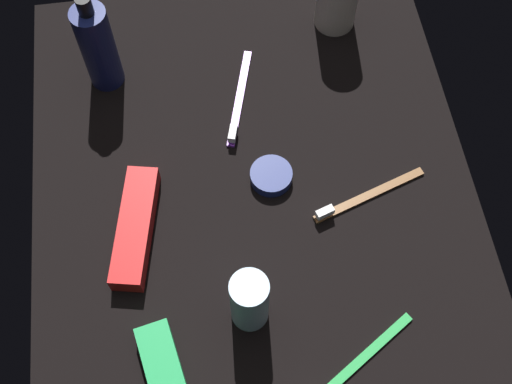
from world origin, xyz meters
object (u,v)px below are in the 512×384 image
deodorant_stick (250,301)px  toothbrush_brown (363,197)px  toothpaste_box_red (135,227)px  cream_tin_left (271,176)px  lotion_bottle (98,47)px  toothbrush_purple (239,102)px  toothbrush_green (355,365)px

deodorant_stick → toothbrush_brown: deodorant_stick is taller
toothpaste_box_red → cream_tin_left: (5.76, -19.99, -0.71)cm
cream_tin_left → toothbrush_brown: bearing=-112.2°
lotion_bottle → toothpaste_box_red: lotion_bottle is taller
toothbrush_brown → cream_tin_left: toothbrush_brown is taller
lotion_bottle → deodorant_stick: (-41.31, -17.10, -2.29)cm
lotion_bottle → toothbrush_purple: 22.73cm
toothbrush_green → lotion_bottle: bearing=30.4°
cream_tin_left → toothpaste_box_red: bearing=106.1°
toothbrush_purple → toothbrush_brown: (-18.87, -15.48, 0.00)cm
deodorant_stick → toothpaste_box_red: bearing=45.4°
deodorant_stick → cream_tin_left: deodorant_stick is taller
lotion_bottle → toothbrush_green: size_ratio=1.12×
lotion_bottle → deodorant_stick: 44.76cm
cream_tin_left → lotion_bottle: bearing=46.7°
toothbrush_brown → toothpaste_box_red: (-0.62, 32.58, 0.99)cm
deodorant_stick → toothbrush_brown: size_ratio=0.63×
toothbrush_purple → toothbrush_brown: 24.40cm
toothbrush_brown → cream_tin_left: (5.13, 12.59, 0.28)cm
deodorant_stick → toothbrush_green: 15.88cm
lotion_bottle → toothbrush_purple: (-7.89, -20.07, -7.18)cm
deodorant_stick → toothbrush_green: size_ratio=0.69×
toothpaste_box_red → deodorant_stick: bearing=-122.6°
deodorant_stick → cream_tin_left: size_ratio=1.77×
deodorant_stick → cream_tin_left: 21.05cm
cream_tin_left → deodorant_stick: bearing=163.4°
toothbrush_green → toothbrush_brown: bearing=-14.8°
toothbrush_purple → toothbrush_green: (-42.22, -9.31, 0.00)cm
toothbrush_purple → deodorant_stick: bearing=174.9°
toothbrush_purple → lotion_bottle: bearing=68.5°
lotion_bottle → cream_tin_left: bearing=-133.3°
toothbrush_green → toothpaste_box_red: size_ratio=0.90×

